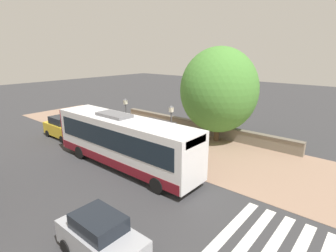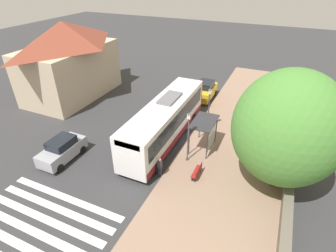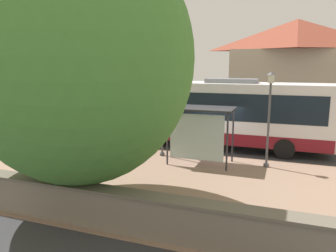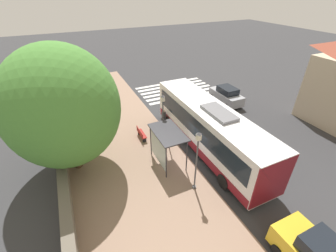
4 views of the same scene
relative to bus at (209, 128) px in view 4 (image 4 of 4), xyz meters
name	(u,v)px [view 4 (image 4 of 4)]	position (x,y,z in m)	size (l,w,h in m)	color
ground_plane	(190,159)	(-1.81, -0.52, -1.98)	(120.00, 120.00, 0.00)	#353538
sidewalk_plaza	(132,178)	(-6.31, -0.52, -1.97)	(9.00, 44.00, 0.02)	#937560
crosswalk_stripes	(177,90)	(3.19, 11.55, -1.97)	(9.00, 5.25, 0.01)	silver
stone_wall	(65,191)	(-10.36, -0.52, -1.38)	(0.60, 20.00, 1.18)	slate
bus	(209,128)	(0.00, 0.00, 0.00)	(2.77, 12.27, 3.83)	white
bus_shelter	(166,138)	(-3.59, -0.11, 0.23)	(1.81, 3.03, 2.65)	#2D2D33
pedestrian	(164,117)	(-1.63, 4.59, -1.04)	(0.34, 0.22, 1.61)	#2D3347
bench	(141,134)	(-4.18, 3.55, -1.50)	(0.40, 1.51, 0.88)	maroon
street_lamp_near	(163,117)	(-2.83, 2.03, 0.60)	(0.28, 0.28, 4.35)	#4C4C51
street_lamp_far	(197,157)	(-2.95, -3.07, 0.56)	(0.28, 0.28, 4.27)	#4C4C51
shade_tree	(63,108)	(-9.37, 2.14, 2.76)	(6.90, 6.90, 8.53)	brown
parked_car_far_lane	(226,96)	(6.35, 5.96, -1.06)	(1.88, 3.97, 1.87)	#9EA0A8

